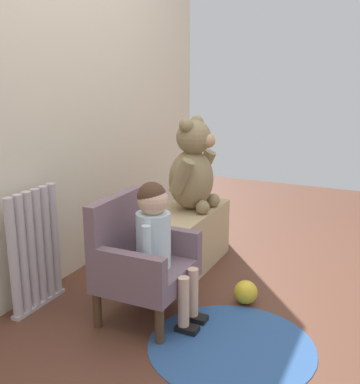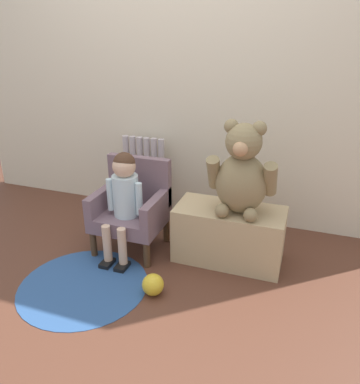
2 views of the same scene
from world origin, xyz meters
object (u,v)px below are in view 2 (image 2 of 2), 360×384
Objects in this scene: radiator at (144,176)px; large_teddy_bear at (242,174)px; child_figure at (124,191)px; low_bench at (229,234)px; floor_rug at (84,285)px; child_armchair at (132,206)px; toy_ball at (153,285)px.

radiator is 1.07m from large_teddy_bear.
child_figure is 0.74m from low_bench.
child_figure is at bearing 78.93° from floor_rug.
child_figure reaches higher than radiator.
child_armchair is 0.68m from low_bench.
child_armchair is 4.85× the size of toy_ball.
radiator is 0.90× the size of child_figure.
large_teddy_bear is 0.75× the size of floor_rug.
large_teddy_bear is at bearing 51.70° from toy_ball.
radiator reaches higher than child_armchair.
floor_rug is (-0.82, -0.56, -0.62)m from large_teddy_bear.
toy_ball is at bearing -128.30° from large_teddy_bear.
large_teddy_bear reaches higher than child_armchair.
toy_ball is (0.34, -0.46, -0.24)m from child_armchair.
child_figure is (-0.00, -0.11, 0.16)m from child_armchair.
child_figure is 0.76m from large_teddy_bear.
toy_ball is (0.43, 0.07, 0.06)m from floor_rug.
child_figure is at bearing -169.33° from large_teddy_bear.
toy_ball is (0.34, -0.35, -0.40)m from child_figure.
radiator is at bearing 150.21° from large_teddy_bear.
child_figure is 1.23× the size of large_teddy_bear.
child_figure reaches higher than child_armchair.
large_teddy_bear reaches higher than child_figure.
radiator is at bearing 103.44° from child_figure.
low_bench is at bearing -30.62° from radiator.
radiator is 1.03× the size of child_armchair.
large_teddy_bear is at bearing 34.56° from floor_rug.
toy_ball is at bearing -45.71° from child_figure.
large_teddy_bear reaches higher than floor_rug.
radiator reaches higher than toy_ball.
child_figure is 5.57× the size of toy_ball.
child_armchair is at bearing 81.15° from floor_rug.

